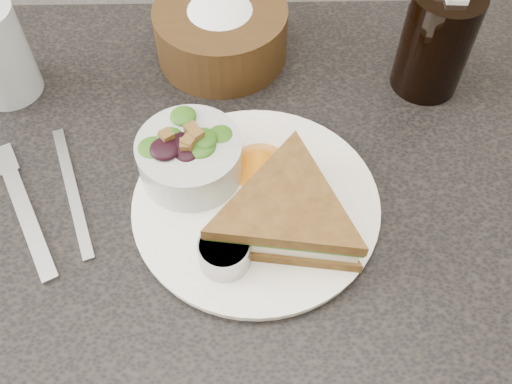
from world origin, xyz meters
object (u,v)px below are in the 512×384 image
Objects in this scene: bread_basket at (221,25)px; dressing_ramekin at (225,253)px; sandwich at (287,214)px; salad_bowl at (190,153)px; dining_table at (232,325)px; cola_glass at (437,38)px; dinner_plate at (256,205)px.

dressing_ramekin is at bearing -88.56° from bread_basket.
salad_bowl is at bearing 151.73° from sandwich.
dressing_ramekin is at bearing -85.74° from dining_table.
cola_glass is at bearing 46.01° from dressing_ramekin.
dining_table is 0.42m from salad_bowl.
sandwich reaches higher than dressing_ramekin.
dining_table is at bearing -89.59° from bread_basket.
dinner_plate is 0.09m from salad_bowl.
sandwich reaches higher than dinner_plate.
cola_glass is (0.26, 0.26, 0.05)m from dressing_ramekin.
sandwich is 0.30m from cola_glass.
sandwich is at bearing 31.53° from dressing_ramekin.
dressing_ramekin is at bearing -140.40° from sandwich.
dressing_ramekin is (0.01, -0.09, 0.40)m from dining_table.
dinner_plate is at bearing -20.66° from dining_table.
cola_glass is (0.29, 0.15, 0.03)m from salad_bowl.
cola_glass is (0.26, 0.18, 0.45)m from dining_table.
dining_table is 8.61× the size of salad_bowl.
sandwich is 0.08m from dressing_ramekin.
dining_table is 5.39× the size of sandwich.
dressing_ramekin is at bearing -71.33° from salad_bowl.
bread_basket is (-0.00, 0.24, 0.42)m from dining_table.
cola_glass is at bearing 57.73° from sandwich.
salad_bowl is at bearing 138.65° from dining_table.
dining_table is 5.76× the size of bread_basket.
cola_glass is at bearing -12.81° from bread_basket.
dinner_plate is 0.08m from dressing_ramekin.
dinner_plate is 0.05m from sandwich.
salad_bowl is 0.12m from dressing_ramekin.
sandwich is 1.27× the size of cola_glass.
dinner_plate is 1.44× the size of sandwich.
dining_table is at bearing -145.80° from cola_glass.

